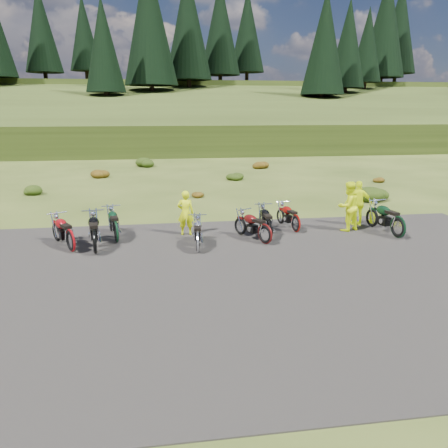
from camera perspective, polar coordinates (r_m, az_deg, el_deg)
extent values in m
plane|color=#324416|center=(14.00, 1.19, -3.85)|extent=(300.00, 300.00, 0.00)
cube|color=black|center=(12.15, 2.76, -6.84)|extent=(20.00, 12.00, 0.04)
cube|color=#2E3B13|center=(123.17, -7.49, 12.67)|extent=(300.00, 90.00, 9.17)
cylinder|color=black|center=(84.34, -22.25, 17.23)|extent=(0.70, 0.70, 2.20)
cone|color=black|center=(85.18, -22.81, 22.51)|extent=(6.16, 6.16, 14.00)
cylinder|color=black|center=(89.18, -17.44, 17.96)|extent=(0.70, 0.70, 2.20)
cone|color=black|center=(89.97, -17.84, 22.65)|extent=(5.72, 5.72, 13.00)
cylinder|color=black|center=(63.45, -15.04, 15.48)|extent=(0.70, 0.70, 2.20)
cone|color=black|center=(63.95, -15.49, 21.66)|extent=(5.28, 5.28, 12.00)
cylinder|color=black|center=(69.12, -9.39, 16.68)|extent=(0.70, 0.70, 2.20)
cone|color=black|center=(70.16, -9.76, 24.78)|extent=(7.92, 7.92, 18.00)
cylinder|color=black|center=(75.34, -4.58, 17.57)|extent=(0.70, 0.70, 2.20)
cone|color=black|center=(76.37, -4.74, 24.63)|extent=(7.48, 7.48, 17.00)
cylinder|color=black|center=(81.98, -0.49, 18.23)|extent=(0.70, 0.70, 2.20)
cone|color=black|center=(82.98, -0.51, 24.38)|extent=(7.04, 7.04, 16.00)
cylinder|color=black|center=(88.95, 2.99, 18.59)|extent=(0.70, 0.70, 2.20)
cone|color=black|center=(89.88, 3.07, 23.94)|extent=(6.60, 6.60, 15.00)
cylinder|color=black|center=(66.28, 12.62, 15.40)|extent=(0.70, 0.70, 2.20)
cone|color=black|center=(66.86, 13.03, 22.18)|extent=(6.16, 6.16, 14.00)
cylinder|color=black|center=(74.11, 15.49, 16.07)|extent=(0.70, 0.70, 2.20)
cone|color=black|center=(74.69, 15.91, 21.74)|extent=(5.72, 5.72, 13.00)
cylinder|color=black|center=(82.09, 17.83, 16.57)|extent=(0.70, 0.70, 2.20)
cone|color=black|center=(82.66, 18.23, 21.34)|extent=(5.28, 5.28, 12.00)
cylinder|color=black|center=(90.17, 19.76, 16.97)|extent=(0.70, 0.70, 2.20)
cone|color=black|center=(91.21, 20.35, 23.17)|extent=(7.92, 7.92, 18.00)
cylinder|color=black|center=(98.34, 21.37, 17.29)|extent=(0.70, 0.70, 2.20)
cone|color=black|center=(99.34, 21.92, 22.68)|extent=(7.48, 7.48, 17.00)
ellipsoid|color=black|center=(25.67, -23.85, 4.22)|extent=(1.03, 1.03, 0.61)
ellipsoid|color=#5B2A0B|center=(30.22, -15.95, 6.50)|extent=(1.30, 1.30, 0.77)
ellipsoid|color=black|center=(35.22, -10.16, 8.08)|extent=(1.56, 1.56, 0.92)
ellipsoid|color=#5B2A0B|center=(22.75, -3.64, 4.05)|extent=(0.77, 0.77, 0.45)
ellipsoid|color=black|center=(28.28, 1.35, 6.37)|extent=(1.03, 1.03, 0.61)
ellipsoid|color=#5B2A0B|center=(33.99, 4.70, 7.89)|extent=(1.30, 1.30, 0.77)
ellipsoid|color=black|center=(23.10, 18.92, 4.02)|extent=(1.56, 1.56, 0.92)
ellipsoid|color=#5B2A0B|center=(29.10, 19.30, 5.62)|extent=(0.77, 0.77, 0.45)
imported|color=#D3E60C|center=(15.80, -5.03, 1.36)|extent=(0.64, 0.47, 1.63)
imported|color=#D3E60C|center=(16.92, 15.89, 2.15)|extent=(1.09, 0.97, 1.86)
imported|color=#D3E60C|center=(17.84, 17.13, 2.52)|extent=(1.09, 0.62, 1.75)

